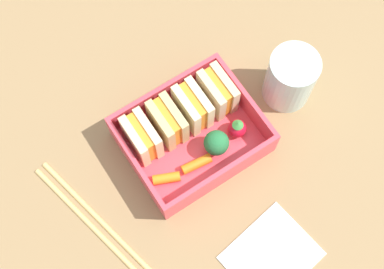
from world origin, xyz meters
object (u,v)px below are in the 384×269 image
object	(u,v)px
chopstick_pair	(96,223)
folded_napkin	(269,257)
sandwich_center	(193,107)
carrot_stick_left	(196,164)
carrot_stick_far_left	(166,178)
drinking_glass	(290,78)
strawberry_far_left	(237,128)
broccoli_floret	(216,143)
sandwich_center_right	(217,92)
sandwich_center_left	(168,122)
sandwich_left	(142,137)

from	to	relation	value
chopstick_pair	folded_napkin	xyz separation A→B (cm)	(16.01, -15.57, -0.15)
sandwich_center	carrot_stick_left	xyz separation A→B (cm)	(-3.51, -6.26, -2.16)
carrot_stick_far_left	drinking_glass	xyz separation A→B (cm)	(20.85, 2.01, 2.33)
sandwich_center	drinking_glass	world-z (taller)	drinking_glass
strawberry_far_left	drinking_glass	xyz separation A→B (cm)	(9.51, 1.52, 1.61)
carrot_stick_far_left	broccoli_floret	world-z (taller)	broccoli_floret
sandwich_center	sandwich_center_right	bearing A→B (deg)	0.00
broccoli_floret	folded_napkin	xyz separation A→B (cm)	(-2.24, -15.27, -3.28)
sandwich_center	strawberry_far_left	distance (cm)	6.50
broccoli_floret	sandwich_center_left	bearing A→B (deg)	123.29
carrot_stick_left	carrot_stick_far_left	bearing A→B (deg)	173.13
chopstick_pair	sandwich_center_right	bearing A→B (deg)	13.72
sandwich_center_left	sandwich_center	bearing A→B (deg)	0.00
chopstick_pair	sandwich_center	bearing A→B (deg)	16.48
carrot_stick_far_left	drinking_glass	world-z (taller)	drinking_glass
sandwich_left	broccoli_floret	bearing A→B (deg)	-36.86
sandwich_left	folded_napkin	size ratio (longest dim) A/B	0.53
carrot_stick_far_left	chopstick_pair	world-z (taller)	carrot_stick_far_left
carrot_stick_far_left	strawberry_far_left	distance (cm)	11.37
sandwich_left	chopstick_pair	xyz separation A→B (cm)	(-10.60, -5.43, -3.64)
chopstick_pair	strawberry_far_left	bearing A→B (deg)	0.46
carrot_stick_far_left	carrot_stick_left	xyz separation A→B (cm)	(4.29, -0.52, -0.02)
sandwich_left	folded_napkin	world-z (taller)	sandwich_left
sandwich_center_left	sandwich_center_right	distance (cm)	7.77
sandwich_center_left	drinking_glass	xyz separation A→B (cm)	(16.94, -3.74, 0.19)
sandwich_center_left	strawberry_far_left	size ratio (longest dim) A/B	1.81
sandwich_center_right	folded_napkin	world-z (taller)	sandwich_center_right
carrot_stick_left	folded_napkin	size ratio (longest dim) A/B	0.38
sandwich_left	carrot_stick_far_left	size ratio (longest dim) A/B	1.59
sandwich_center	sandwich_left	bearing A→B (deg)	180.00
carrot_stick_left	sandwich_center_left	bearing A→B (deg)	93.44
sandwich_center_right	folded_napkin	bearing A→B (deg)	-106.55
sandwich_left	sandwich_center	world-z (taller)	same
sandwich_center	chopstick_pair	xyz separation A→B (cm)	(-18.37, -5.43, -3.64)
sandwich_center_left	carrot_stick_far_left	bearing A→B (deg)	-124.25
sandwich_center_right	broccoli_floret	xyz separation A→B (cm)	(-4.00, -5.74, -0.51)
drinking_glass	sandwich_left	bearing A→B (deg)	169.82
sandwich_left	carrot_stick_far_left	xyz separation A→B (cm)	(-0.03, -5.74, -2.14)
sandwich_left	carrot_stick_left	world-z (taller)	sandwich_left
carrot_stick_left	broccoli_floret	xyz separation A→B (cm)	(3.39, 0.52, 1.65)
carrot_stick_left	sandwich_center_right	bearing A→B (deg)	40.26
sandwich_center	sandwich_center_right	world-z (taller)	same
sandwich_center_right	chopstick_pair	xyz separation A→B (cm)	(-22.26, -5.43, -3.64)
sandwich_center_right	carrot_stick_left	bearing A→B (deg)	-139.74
broccoli_floret	strawberry_far_left	bearing A→B (deg)	7.46
drinking_glass	folded_napkin	size ratio (longest dim) A/B	0.79
sandwich_center_left	chopstick_pair	world-z (taller)	sandwich_center_left
sandwich_center	carrot_stick_far_left	size ratio (longest dim) A/B	1.59
sandwich_center_right	carrot_stick_left	world-z (taller)	sandwich_center_right
sandwich_center	carrot_stick_left	size ratio (longest dim) A/B	1.39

